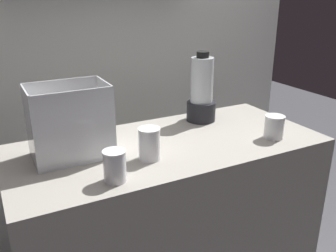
# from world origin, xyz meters

# --- Properties ---
(counter) EXTENTS (1.40, 0.64, 0.90)m
(counter) POSITION_xyz_m (0.00, 0.00, 0.45)
(counter) COLOR #9E998E
(counter) RESTS_ON ground_plane
(back_wall_unit) EXTENTS (2.60, 0.24, 2.50)m
(back_wall_unit) POSITION_xyz_m (-0.00, 0.77, 1.27)
(back_wall_unit) COLOR silver
(back_wall_unit) RESTS_ON ground_plane
(carrot_display_bin) EXTENTS (0.31, 0.21, 0.30)m
(carrot_display_bin) POSITION_xyz_m (-0.41, 0.06, 1.00)
(carrot_display_bin) COLOR white
(carrot_display_bin) RESTS_ON counter
(blender_pitcher) EXTENTS (0.15, 0.15, 0.36)m
(blender_pitcher) POSITION_xyz_m (0.29, 0.19, 1.05)
(blender_pitcher) COLOR black
(blender_pitcher) RESTS_ON counter
(juice_cup_orange_far_left) EXTENTS (0.08, 0.08, 0.12)m
(juice_cup_orange_far_left) POSITION_xyz_m (-0.33, -0.22, 0.95)
(juice_cup_orange_far_left) COLOR white
(juice_cup_orange_far_left) RESTS_ON counter
(juice_cup_pomegranate_left) EXTENTS (0.09, 0.09, 0.13)m
(juice_cup_pomegranate_left) POSITION_xyz_m (-0.14, -0.11, 0.96)
(juice_cup_pomegranate_left) COLOR white
(juice_cup_pomegranate_left) RESTS_ON counter
(juice_cup_beet_middle) EXTENTS (0.09, 0.09, 0.11)m
(juice_cup_beet_middle) POSITION_xyz_m (0.46, -0.17, 0.95)
(juice_cup_beet_middle) COLOR white
(juice_cup_beet_middle) RESTS_ON counter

